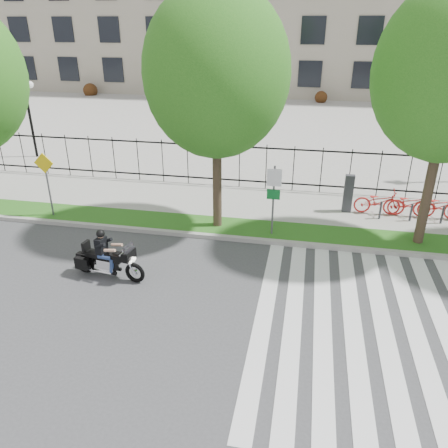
# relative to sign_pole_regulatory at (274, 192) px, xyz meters

# --- Properties ---
(ground) EXTENTS (120.00, 120.00, 0.00)m
(ground) POSITION_rel_sign_pole_regulatory_xyz_m (-1.94, -4.58, -1.74)
(ground) COLOR #3D3D3F
(ground) RESTS_ON ground
(curb) EXTENTS (60.00, 0.20, 0.15)m
(curb) POSITION_rel_sign_pole_regulatory_xyz_m (-1.94, -0.48, -1.66)
(curb) COLOR #9A9891
(curb) RESTS_ON ground
(grass_verge) EXTENTS (60.00, 1.50, 0.15)m
(grass_verge) POSITION_rel_sign_pole_regulatory_xyz_m (-1.94, 0.37, -1.66)
(grass_verge) COLOR #1F5B16
(grass_verge) RESTS_ON ground
(sidewalk) EXTENTS (60.00, 3.50, 0.15)m
(sidewalk) POSITION_rel_sign_pole_regulatory_xyz_m (-1.94, 2.87, -1.66)
(sidewalk) COLOR gray
(sidewalk) RESTS_ON ground
(plaza) EXTENTS (80.00, 34.00, 0.10)m
(plaza) POSITION_rel_sign_pole_regulatory_xyz_m (-1.94, 20.42, -1.69)
(plaza) COLOR gray
(plaza) RESTS_ON ground
(crosswalk_stripes) EXTENTS (5.70, 8.00, 0.01)m
(crosswalk_stripes) POSITION_rel_sign_pole_regulatory_xyz_m (2.89, -4.58, -1.73)
(crosswalk_stripes) COLOR silver
(crosswalk_stripes) RESTS_ON ground
(iron_fence) EXTENTS (30.00, 0.06, 2.00)m
(iron_fence) POSITION_rel_sign_pole_regulatory_xyz_m (-1.94, 4.62, -0.59)
(iron_fence) COLOR black
(iron_fence) RESTS_ON sidewalk
(lamp_post_left) EXTENTS (1.06, 0.70, 4.25)m
(lamp_post_left) POSITION_rel_sign_pole_regulatory_xyz_m (-13.94, 7.42, 1.47)
(lamp_post_left) COLOR black
(lamp_post_left) RESTS_ON ground
(street_tree_1) EXTENTS (4.76, 4.76, 8.09)m
(street_tree_1) POSITION_rel_sign_pole_regulatory_xyz_m (-2.04, 0.37, 3.75)
(street_tree_1) COLOR #36271D
(street_tree_1) RESTS_ON grass_verge
(sign_pole_regulatory) EXTENTS (0.50, 0.09, 2.50)m
(sign_pole_regulatory) POSITION_rel_sign_pole_regulatory_xyz_m (0.00, 0.00, 0.00)
(sign_pole_regulatory) COLOR #59595B
(sign_pole_regulatory) RESTS_ON grass_verge
(sign_pole_warning) EXTENTS (0.78, 0.09, 2.49)m
(sign_pole_warning) POSITION_rel_sign_pole_regulatory_xyz_m (-8.51, 0.00, 0.00)
(sign_pole_warning) COLOR #59595B
(sign_pole_warning) RESTS_ON grass_verge
(motorcycle_rider) EXTENTS (2.39, 0.86, 1.85)m
(motorcycle_rider) POSITION_rel_sign_pole_regulatory_xyz_m (-4.53, -3.57, -1.12)
(motorcycle_rider) COLOR black
(motorcycle_rider) RESTS_ON ground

